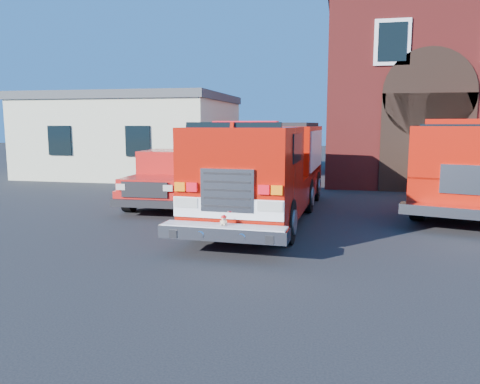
% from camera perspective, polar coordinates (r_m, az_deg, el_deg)
% --- Properties ---
extents(ground, '(100.00, 100.00, 0.00)m').
position_cam_1_polar(ground, '(11.65, 1.25, -5.50)').
color(ground, black).
rests_on(ground, ground).
extents(parking_stripe_far, '(0.12, 3.00, 0.01)m').
position_cam_1_polar(parking_stripe_far, '(18.83, 25.43, -0.98)').
color(parking_stripe_far, '#DABB0B').
rests_on(parking_stripe_far, ground).
extents(side_building, '(10.20, 8.20, 4.35)m').
position_cam_1_polar(side_building, '(26.56, -12.70, 6.86)').
color(side_building, beige).
rests_on(side_building, ground).
extents(fire_engine, '(2.96, 9.34, 2.85)m').
position_cam_1_polar(fire_engine, '(13.98, 3.43, 2.93)').
color(fire_engine, black).
rests_on(fire_engine, ground).
extents(pickup_truck, '(2.20, 5.80, 1.88)m').
position_cam_1_polar(pickup_truck, '(16.57, -7.94, 1.68)').
color(pickup_truck, black).
rests_on(pickup_truck, ground).
extents(secondary_truck, '(5.12, 9.46, 2.93)m').
position_cam_1_polar(secondary_truck, '(17.42, 26.22, 3.57)').
color(secondary_truck, black).
rests_on(secondary_truck, ground).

